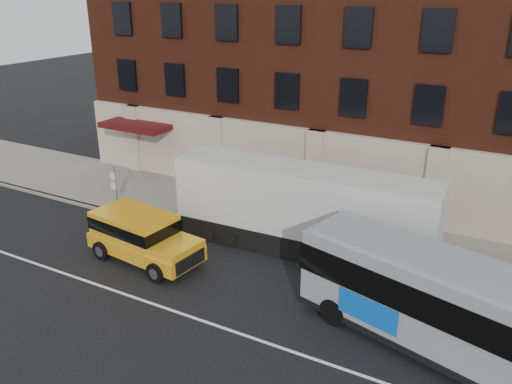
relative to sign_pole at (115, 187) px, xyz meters
The scene contains 9 objects.
ground 10.59m from the sign_pole, 35.87° to the right, with size 120.00×120.00×0.00m, color black.
sidewalk 9.07m from the sign_pole, 18.56° to the left, with size 60.00×6.00×0.15m, color gray.
kerb 8.61m from the sign_pole, ahead, with size 60.00×0.25×0.15m, color gray.
lane_line 10.31m from the sign_pole, 33.60° to the right, with size 60.00×0.12×0.01m, color white.
building 15.03m from the sign_pole, 51.75° to the left, with size 30.00×12.10×15.00m.
sign_pole is the anchor object (origin of this frame).
city_bus 18.17m from the sign_pole, 11.80° to the right, with size 12.16×5.58×3.26m.
yellow_suv 5.29m from the sign_pole, 36.32° to the right, with size 5.44×2.78×2.03m.
shipping_container 9.97m from the sign_pole, ahead, with size 11.47×2.81×3.80m.
Camera 1 is at (9.57, -12.15, 10.98)m, focal length 36.89 mm.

